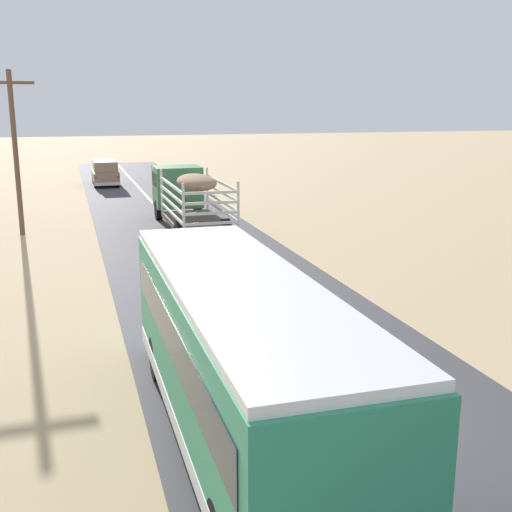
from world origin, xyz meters
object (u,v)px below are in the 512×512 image
Objects in this scene: bus at (240,355)px; livestock_truck at (185,192)px; power_pole_mid at (15,148)px; car_far at (105,172)px.

livestock_truck is at bearing 82.37° from bus.
power_pole_mid is (-5.13, 22.05, 2.45)m from bus.
bus is at bearing -97.63° from livestock_truck.
power_pole_mid reaches higher than bus.
bus is at bearing -90.03° from car_far.
livestock_truck is at bearing -81.10° from car_far.
power_pole_mid is at bearing -105.50° from car_far.
bus is 1.28× the size of power_pole_mid.
car_far is (-2.92, 18.66, -0.70)m from livestock_truck.
power_pole_mid reaches higher than car_far.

